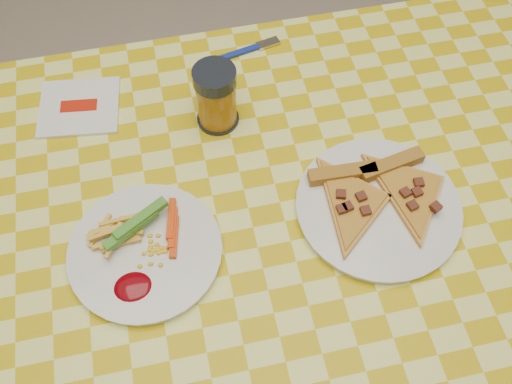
# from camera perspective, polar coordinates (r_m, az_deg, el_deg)

# --- Properties ---
(ground) EXTENTS (8.00, 8.00, 0.00)m
(ground) POSITION_cam_1_polar(r_m,az_deg,el_deg) (1.59, -0.18, -16.51)
(ground) COLOR #BEAF99
(ground) RESTS_ON ground
(table) EXTENTS (1.28, 0.88, 0.76)m
(table) POSITION_cam_1_polar(r_m,az_deg,el_deg) (0.95, -0.29, -5.66)
(table) COLOR silver
(table) RESTS_ON ground
(plate_left) EXTENTS (0.24, 0.24, 0.01)m
(plate_left) POSITION_cam_1_polar(r_m,az_deg,el_deg) (0.87, -10.99, -5.92)
(plate_left) COLOR silver
(plate_left) RESTS_ON table
(plate_right) EXTENTS (0.26, 0.26, 0.01)m
(plate_right) POSITION_cam_1_polar(r_m,az_deg,el_deg) (0.91, 12.09, -1.55)
(plate_right) COLOR silver
(plate_right) RESTS_ON table
(fries_veggies) EXTENTS (0.17, 0.15, 0.04)m
(fries_veggies) POSITION_cam_1_polar(r_m,az_deg,el_deg) (0.86, -11.83, -4.69)
(fries_veggies) COLOR gold
(fries_veggies) RESTS_ON plate_left
(pizza_slices) EXTENTS (0.25, 0.23, 0.02)m
(pizza_slices) POSITION_cam_1_polar(r_m,az_deg,el_deg) (0.91, 12.10, -0.20)
(pizza_slices) COLOR #DA8A43
(pizza_slices) RESTS_ON plate_right
(drink_glass) EXTENTS (0.07, 0.07, 0.12)m
(drink_glass) POSITION_cam_1_polar(r_m,az_deg,el_deg) (0.96, -4.00, 9.42)
(drink_glass) COLOR black
(drink_glass) RESTS_ON table
(napkin) EXTENTS (0.15, 0.14, 0.01)m
(napkin) POSITION_cam_1_polar(r_m,az_deg,el_deg) (1.06, -17.26, 8.13)
(napkin) COLOR white
(napkin) RESTS_ON table
(fork) EXTENTS (0.14, 0.04, 0.01)m
(fork) POSITION_cam_1_polar(r_m,az_deg,el_deg) (1.11, -0.99, 13.99)
(fork) COLOR navy
(fork) RESTS_ON table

